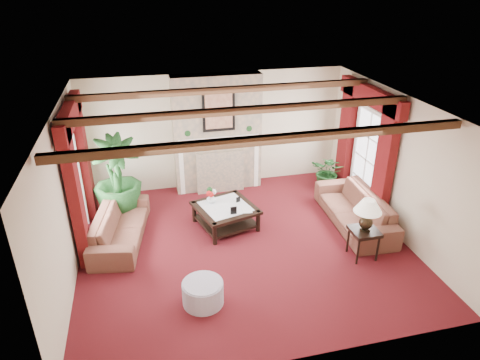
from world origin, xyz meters
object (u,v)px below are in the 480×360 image
object	(u,v)px
coffee_table	(226,216)
side_table	(363,243)
sofa_right	(355,204)
sofa_left	(120,221)
ottoman	(203,293)
potted_palm	(119,195)

from	to	relation	value
coffee_table	side_table	distance (m)	2.71
side_table	sofa_right	bearing A→B (deg)	70.31
sofa_left	ottoman	world-z (taller)	sofa_left
sofa_right	ottoman	distance (m)	3.76
sofa_left	potted_palm	world-z (taller)	potted_palm
sofa_right	sofa_left	bearing A→B (deg)	-93.33
potted_palm	side_table	world-z (taller)	potted_palm
sofa_right	side_table	xyz separation A→B (m)	(-0.39, -1.09, -0.16)
ottoman	side_table	bearing A→B (deg)	10.22
sofa_left	side_table	size ratio (longest dim) A/B	3.88
ottoman	potted_palm	bearing A→B (deg)	112.39
sofa_left	ottoman	bearing A→B (deg)	-139.31
potted_palm	ottoman	distance (m)	3.35
potted_palm	side_table	bearing A→B (deg)	-30.80
sofa_right	ottoman	size ratio (longest dim) A/B	3.58
sofa_left	coffee_table	xyz separation A→B (m)	(2.06, 0.02, -0.19)
sofa_left	ottoman	distance (m)	2.47
coffee_table	side_table	xyz separation A→B (m)	(2.19, -1.59, 0.06)
sofa_left	potted_palm	bearing A→B (deg)	10.74
sofa_right	coffee_table	bearing A→B (deg)	-98.42
sofa_left	ottoman	xyz separation A→B (m)	(1.26, -2.11, -0.22)
sofa_right	ottoman	xyz separation A→B (m)	(-3.38, -1.63, -0.26)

